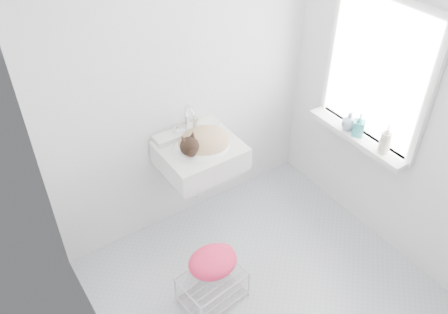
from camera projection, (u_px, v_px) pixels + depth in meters
floor at (261, 285)px, 3.48m from camera, size 2.20×2.00×0.02m
back_wall at (184, 80)px, 3.34m from camera, size 2.20×0.02×2.50m
right_wall at (400, 96)px, 3.18m from camera, size 0.02×2.00×2.50m
left_wall at (89, 233)px, 2.22m from camera, size 0.02×2.00×2.50m
window_glass at (378, 72)px, 3.24m from camera, size 0.01×0.80×1.00m
window_frame at (377, 72)px, 3.23m from camera, size 0.04×0.90×1.10m
windowsill at (357, 136)px, 3.53m from camera, size 0.16×0.88×0.04m
sink at (200, 146)px, 3.41m from camera, size 0.57×0.50×0.23m
faucet at (186, 118)px, 3.44m from camera, size 0.21×0.15×0.21m
cat at (202, 142)px, 3.38m from camera, size 0.41×0.34×0.25m
wire_rack at (212, 285)px, 3.30m from camera, size 0.46×0.34×0.26m
towel at (213, 266)px, 3.26m from camera, size 0.37×0.28×0.15m
bottle_a at (383, 151)px, 3.35m from camera, size 0.10×0.10×0.19m
bottle_b at (357, 135)px, 3.51m from camera, size 0.11×0.11×0.18m
bottle_c at (348, 129)px, 3.57m from camera, size 0.15×0.15×0.14m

